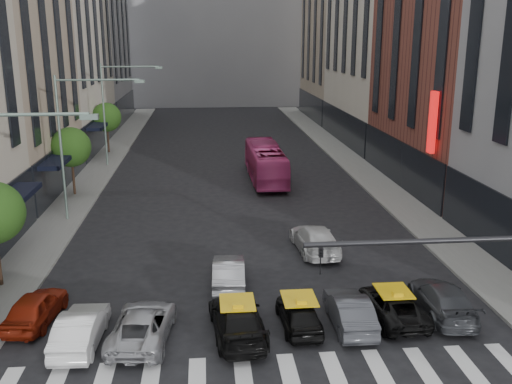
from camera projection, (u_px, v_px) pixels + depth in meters
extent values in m
cube|color=slate|center=(89.00, 182.00, 45.95)|extent=(3.00, 96.00, 0.15)
cube|color=slate|center=(368.00, 176.00, 47.97)|extent=(3.00, 96.00, 0.15)
cube|color=gray|center=(89.00, 8.00, 75.18)|extent=(8.00, 18.00, 30.00)
cube|color=brown|center=(461.00, 14.00, 42.17)|extent=(8.00, 18.00, 26.00)
cube|color=tan|center=(341.00, 17.00, 78.42)|extent=(8.00, 18.00, 28.00)
cylinder|color=black|center=(73.00, 173.00, 41.65)|extent=(0.18, 0.18, 3.15)
sphere|color=#1A4012|center=(71.00, 147.00, 41.14)|extent=(2.88, 2.88, 2.88)
cylinder|color=black|center=(108.00, 136.00, 57.02)|extent=(0.18, 0.18, 3.15)
sphere|color=#1A4012|center=(107.00, 117.00, 56.51)|extent=(2.88, 2.88, 2.88)
cylinder|color=gray|center=(12.00, 115.00, 18.93)|extent=(5.00, 0.12, 0.12)
cube|color=gray|center=(89.00, 117.00, 19.17)|extent=(0.60, 0.25, 0.18)
cylinder|color=gray|center=(61.00, 149.00, 35.18)|extent=(0.16, 0.16, 9.00)
cylinder|color=gray|center=(97.00, 80.00, 34.30)|extent=(5.00, 0.12, 0.12)
cube|color=gray|center=(140.00, 81.00, 34.54)|extent=(0.60, 0.25, 0.18)
cylinder|color=gray|center=(104.00, 115.00, 50.56)|extent=(0.16, 0.16, 9.00)
cylinder|color=gray|center=(130.00, 67.00, 49.67)|extent=(5.00, 0.12, 0.12)
cube|color=gray|center=(159.00, 68.00, 49.92)|extent=(0.60, 0.25, 0.18)
cylinder|color=black|center=(478.00, 239.00, 16.15)|extent=(10.00, 0.16, 0.16)
imported|color=black|center=(321.00, 261.00, 15.89)|extent=(0.13, 0.16, 0.80)
cube|color=red|center=(433.00, 122.00, 36.90)|extent=(0.30, 0.70, 4.00)
imported|color=maroon|center=(36.00, 307.00, 23.29)|extent=(2.07, 4.09, 1.34)
imported|color=white|center=(81.00, 328.00, 21.57)|extent=(1.63, 4.21, 1.37)
imported|color=#A4A5AA|center=(143.00, 324.00, 21.95)|extent=(2.60, 4.83, 1.29)
imported|color=black|center=(237.00, 319.00, 22.27)|extent=(2.36, 4.93, 1.39)
imported|color=black|center=(299.00, 313.00, 22.89)|extent=(1.61, 3.71, 1.25)
imported|color=#3B3D42|center=(349.00, 310.00, 23.02)|extent=(1.44, 4.09, 1.34)
imported|color=black|center=(393.00, 305.00, 23.67)|extent=(2.17, 4.39, 1.20)
imported|color=#3D3F44|center=(442.00, 299.00, 23.99)|extent=(2.18, 4.79, 1.36)
imported|color=#A3A3A8|center=(229.00, 272.00, 26.70)|extent=(1.64, 4.26, 1.39)
imported|color=silver|center=(315.00, 239.00, 31.05)|extent=(2.35, 5.09, 1.44)
imported|color=#CB3B7F|center=(266.00, 163.00, 46.40)|extent=(2.57, 10.57, 2.94)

